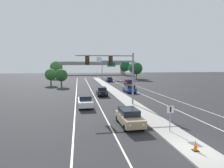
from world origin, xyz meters
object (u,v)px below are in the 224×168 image
object	(u,v)px
car_oncoming_white	(85,101)
tree_far_left_c	(61,75)
traffic_cone_median_nose	(196,145)
car_receding_darkred	(128,82)
car_oncoming_black	(102,91)
tree_far_right_a	(134,67)
car_oncoming_tan	(129,117)
tree_far_right_b	(136,68)
highway_sign_gantry	(118,64)
car_receding_blue	(129,88)
tree_far_left_b	(56,67)
tree_far_right_c	(125,67)
median_sign_post	(170,114)
overhead_signal_mast	(115,67)
car_receding_navy	(109,79)
tree_far_left_a	(51,75)

from	to	relation	value
car_oncoming_white	tree_far_left_c	world-z (taller)	tree_far_left_c
car_oncoming_white	traffic_cone_median_nose	xyz separation A→B (m)	(6.52, -14.96, -0.31)
car_receding_darkred	traffic_cone_median_nose	size ratio (longest dim) A/B	6.08
car_oncoming_black	tree_far_right_a	size ratio (longest dim) A/B	0.63
car_oncoming_white	car_oncoming_black	distance (m)	10.06
car_oncoming_white	car_oncoming_tan	bearing A→B (deg)	-66.51
tree_far_right_b	highway_sign_gantry	bearing A→B (deg)	153.00
car_receding_blue	highway_sign_gantry	world-z (taller)	highway_sign_gantry
tree_far_left_b	tree_far_right_b	bearing A→B (deg)	-21.32
tree_far_right_c	tree_far_left_b	xyz separation A→B (m)	(-33.60, -16.26, -0.00)
car_oncoming_tan	car_receding_blue	world-z (taller)	same
tree_far_right_c	median_sign_post	bearing A→B (deg)	-101.31
overhead_signal_mast	car_receding_navy	world-z (taller)	overhead_signal_mast
car_oncoming_white	car_receding_blue	bearing A→B (deg)	52.61
traffic_cone_median_nose	tree_far_right_c	distance (m)	90.82
car_receding_darkred	tree_far_right_a	xyz separation A→B (m)	(9.73, 27.62, 3.84)
tree_far_left_c	car_oncoming_black	bearing A→B (deg)	-61.72
tree_far_right_c	tree_far_left_a	world-z (taller)	tree_far_right_c
overhead_signal_mast	traffic_cone_median_nose	xyz separation A→B (m)	(2.39, -15.24, -4.86)
car_oncoming_white	tree_far_left_b	size ratio (longest dim) A/B	0.61
car_receding_darkred	car_receding_navy	xyz separation A→B (m)	(-3.42, 12.90, 0.00)
tree_far_right_c	car_receding_darkred	bearing A→B (deg)	-102.60
overhead_signal_mast	highway_sign_gantry	xyz separation A→B (m)	(10.74, 48.68, 0.80)
traffic_cone_median_nose	car_oncoming_black	bearing A→B (deg)	97.27
tree_far_left_b	car_oncoming_black	bearing A→B (deg)	-74.63
overhead_signal_mast	car_oncoming_tan	size ratio (longest dim) A/B	1.79
car_oncoming_white	tree_far_right_c	bearing A→B (deg)	72.27
car_oncoming_white	car_receding_blue	distance (m)	15.76
traffic_cone_median_nose	tree_far_left_c	bearing A→B (deg)	106.19
tree_far_right_c	car_oncoming_tan	bearing A→B (deg)	-103.52
median_sign_post	highway_sign_gantry	xyz separation A→B (m)	(8.23, 60.16, 4.58)
tree_far_left_b	highway_sign_gantry	bearing A→B (deg)	-19.76
tree_far_left_c	car_oncoming_tan	bearing A→B (deg)	-75.25
traffic_cone_median_nose	tree_far_right_c	bearing A→B (deg)	79.08
car_receding_navy	car_oncoming_tan	bearing A→B (deg)	-96.87
tree_far_right_a	tree_far_left_a	bearing A→B (deg)	-142.36
car_receding_blue	tree_far_left_a	world-z (taller)	tree_far_left_a
tree_far_left_c	overhead_signal_mast	bearing A→B (deg)	-69.66
tree_far_right_c	tree_far_left_a	size ratio (longest dim) A/B	1.58
tree_far_left_c	tree_far_right_b	bearing A→B (deg)	37.20
car_receding_navy	median_sign_post	bearing A→B (deg)	-93.28
tree_far_right_a	tree_far_left_a	xyz separation A→B (m)	(-31.07, -23.96, -1.61)
traffic_cone_median_nose	tree_far_left_a	distance (m)	47.05
car_oncoming_black	traffic_cone_median_nose	size ratio (longest dim) A/B	6.08
car_oncoming_black	tree_far_right_b	xyz separation A→B (m)	(17.93, 36.19, 3.57)
traffic_cone_median_nose	tree_far_left_c	world-z (taller)	tree_far_left_c
car_receding_navy	tree_far_right_c	bearing A→B (deg)	68.09
tree_far_right_a	car_receding_navy	bearing A→B (deg)	-131.78
median_sign_post	car_oncoming_tan	world-z (taller)	median_sign_post
car_receding_navy	tree_far_left_b	distance (m)	27.47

